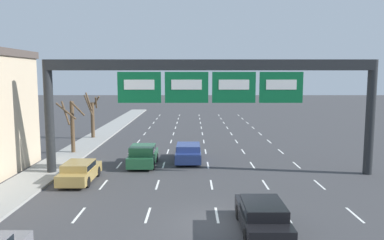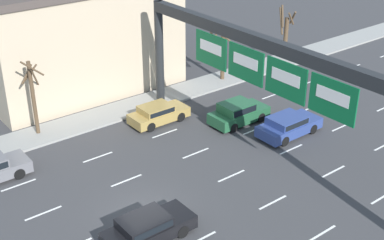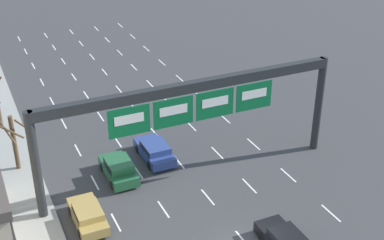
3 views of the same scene
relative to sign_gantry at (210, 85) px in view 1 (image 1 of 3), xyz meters
name	(u,v)px [view 1 (image 1 of 3)]	position (x,y,z in m)	size (l,w,h in m)	color
ground_plane	(218,223)	(0.00, -8.51, -5.98)	(220.00, 220.00, 0.00)	#3D3D3F
lane_dashes	(206,158)	(0.00, 4.99, -5.97)	(13.32, 67.00, 0.01)	white
sign_gantry	(210,85)	(0.00, 0.00, 0.00)	(22.00, 0.70, 7.66)	#232628
car_black	(262,215)	(1.79, -9.45, -5.24)	(1.85, 4.47, 1.37)	black
car_blue	(188,152)	(-1.48, 3.75, -5.23)	(1.96, 4.48, 1.38)	navy
car_green	(143,155)	(-4.81, 2.36, -5.16)	(1.91, 4.20, 1.54)	#235B38
car_gold	(79,171)	(-8.22, -1.91, -5.27)	(1.81, 4.13, 1.31)	#A88947
traffic_light_near_gantry	(369,128)	(10.67, 0.07, -2.83)	(0.30, 0.35, 4.39)	black
tree_bare_second	(92,115)	(-11.62, 14.15, -3.48)	(1.61, 1.62, 4.73)	brown
tree_bare_third	(72,123)	(-11.30, 6.43, -3.35)	(2.17, 1.45, 4.45)	brown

